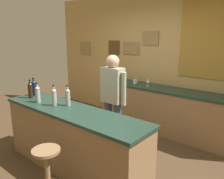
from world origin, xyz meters
name	(u,v)px	position (x,y,z in m)	size (l,w,h in m)	color
ground_plane	(93,158)	(0.00, 0.00, 0.00)	(10.00, 10.00, 0.00)	#4C3823
back_wall	(160,59)	(0.03, 2.03, 1.42)	(6.00, 0.09, 2.80)	tan
bar_counter	(73,140)	(0.00, -0.40, 0.46)	(2.43, 0.60, 0.92)	olive
side_counter	(165,111)	(0.40, 1.65, 0.45)	(2.99, 0.56, 0.90)	olive
bartender	(113,97)	(0.08, 0.40, 0.94)	(0.52, 0.21, 1.62)	#384766
bar_stool	(47,167)	(0.29, -1.03, 0.46)	(0.32, 0.32, 0.68)	olive
wine_bottle_a	(34,88)	(-1.06, -0.31, 1.06)	(0.07, 0.07, 0.31)	black
wine_bottle_b	(30,90)	(-0.96, -0.43, 1.06)	(0.07, 0.07, 0.31)	black
wine_bottle_c	(38,94)	(-0.66, -0.49, 1.06)	(0.07, 0.07, 0.31)	#999E99
wine_bottle_d	(54,96)	(-0.33, -0.43, 1.06)	(0.07, 0.07, 0.31)	#999E99
wine_bottle_e	(68,97)	(-0.18, -0.31, 1.06)	(0.07, 0.07, 0.31)	#999E99
wine_glass_a	(121,77)	(-0.70, 1.64, 1.01)	(0.07, 0.07, 0.16)	silver
wine_glass_b	(148,81)	(0.01, 1.59, 1.01)	(0.07, 0.07, 0.16)	silver
coffee_mug	(135,82)	(-0.32, 1.63, 0.95)	(0.12, 0.08, 0.09)	silver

